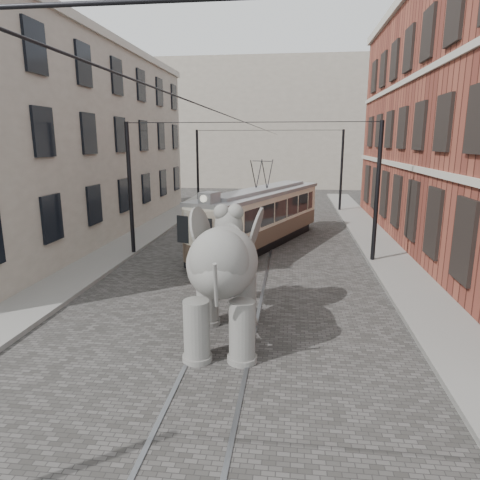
# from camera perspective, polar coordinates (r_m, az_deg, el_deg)

# --- Properties ---
(ground) EXTENTS (120.00, 120.00, 0.00)m
(ground) POSITION_cam_1_polar(r_m,az_deg,el_deg) (13.71, -0.53, -9.19)
(ground) COLOR #464341
(tram_rails) EXTENTS (1.54, 80.00, 0.02)m
(tram_rails) POSITION_cam_1_polar(r_m,az_deg,el_deg) (13.71, -0.53, -9.14)
(tram_rails) COLOR slate
(tram_rails) RESTS_ON ground
(sidewalk_right) EXTENTS (2.00, 60.00, 0.15)m
(sidewalk_right) POSITION_cam_1_polar(r_m,az_deg,el_deg) (14.25, 24.48, -9.21)
(sidewalk_right) COLOR slate
(sidewalk_right) RESTS_ON ground
(sidewalk_left) EXTENTS (2.00, 60.00, 0.15)m
(sidewalk_left) POSITION_cam_1_polar(r_m,az_deg,el_deg) (15.85, -24.72, -7.02)
(sidewalk_left) COLOR slate
(sidewalk_left) RESTS_ON ground
(stucco_building) EXTENTS (7.00, 24.00, 10.00)m
(stucco_building) POSITION_cam_1_polar(r_m,az_deg,el_deg) (25.90, -22.78, 11.63)
(stucco_building) COLOR gray
(stucco_building) RESTS_ON ground
(distant_block) EXTENTS (28.00, 10.00, 14.00)m
(distant_block) POSITION_cam_1_polar(r_m,az_deg,el_deg) (52.64, 5.36, 14.94)
(distant_block) COLOR gray
(distant_block) RESTS_ON ground
(catenary) EXTENTS (11.00, 30.20, 6.00)m
(catenary) POSITION_cam_1_polar(r_m,az_deg,el_deg) (17.82, 0.92, 5.98)
(catenary) COLOR black
(catenary) RESTS_ON ground
(tram) EXTENTS (6.03, 10.81, 4.27)m
(tram) POSITION_cam_1_polar(r_m,az_deg,el_deg) (21.45, 2.86, 4.83)
(tram) COLOR beige
(tram) RESTS_ON ground
(elephant) EXTENTS (3.46, 5.75, 3.39)m
(elephant) POSITION_cam_1_polar(r_m,az_deg,el_deg) (11.10, -2.29, -5.30)
(elephant) COLOR #63615C
(elephant) RESTS_ON ground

